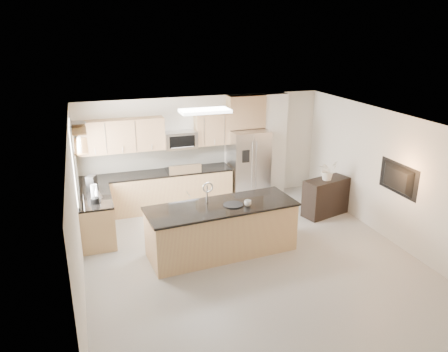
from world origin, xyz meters
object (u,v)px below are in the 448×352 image
object	(u,v)px
credenza	(326,197)
kettle	(97,192)
platter	(233,205)
blender	(95,195)
microwave	(180,140)
bowl	(77,124)
island	(222,229)
television	(395,179)
refrigerator	(248,165)
flower_vase	(328,165)
coffee_maker	(92,184)
range	(183,188)
cup	(248,203)

from	to	relation	value
credenza	kettle	distance (m)	5.08
platter	blender	world-z (taller)	blender
microwave	bowl	distance (m)	2.61
island	television	xyz separation A→B (m)	(3.34, -0.64, 0.86)
refrigerator	bowl	bearing A→B (deg)	-166.98
microwave	island	world-z (taller)	microwave
kettle	flower_vase	distance (m)	5.03
refrigerator	coffee_maker	size ratio (longest dim) A/B	5.50
credenza	blender	size ratio (longest dim) A/B	2.85
microwave	kettle	world-z (taller)	microwave
kettle	television	world-z (taller)	television
range	platter	bearing A→B (deg)	-81.57
blender	coffee_maker	distance (m)	0.73
kettle	cup	bearing A→B (deg)	-28.89
blender	flower_vase	distance (m)	5.07
blender	coffee_maker	size ratio (longest dim) A/B	1.17
kettle	refrigerator	bearing A→B (deg)	17.29
range	microwave	world-z (taller)	microwave
range	cup	bearing A→B (deg)	-76.73
microwave	kettle	xyz separation A→B (m)	(-2.02, -1.32, -0.59)
range	blender	distance (m)	2.62
refrigerator	platter	distance (m)	2.81
kettle	credenza	bearing A→B (deg)	-3.78
platter	flower_vase	size ratio (longest dim) A/B	0.55
island	credenza	size ratio (longest dim) A/B	2.69
credenza	television	size ratio (longest dim) A/B	1.01
blender	cup	bearing A→B (deg)	-23.64
range	flower_vase	size ratio (longest dim) A/B	1.67
refrigerator	coffee_maker	xyz separation A→B (m)	(-3.75, -0.70, 0.18)
refrigerator	platter	xyz separation A→B (m)	(-1.28, -2.50, 0.10)
bowl	range	bearing A→B (deg)	22.90
kettle	blender	bearing A→B (deg)	-100.10
credenza	microwave	bearing A→B (deg)	136.19
bowl	credenza	bearing A→B (deg)	-6.24
credenza	cup	distance (m)	2.70
blender	range	bearing A→B (deg)	35.39
bowl	platter	bearing A→B (deg)	-31.33
range	platter	distance (m)	2.63
range	cup	size ratio (longest dim) A/B	8.31
kettle	flower_vase	xyz separation A→B (m)	(5.01, -0.36, 0.17)
microwave	television	size ratio (longest dim) A/B	0.71
platter	bowl	world-z (taller)	bowl
microwave	refrigerator	distance (m)	1.82
microwave	flower_vase	size ratio (longest dim) A/B	1.11
island	blender	world-z (taller)	island
cup	platter	xyz separation A→B (m)	(-0.25, 0.11, -0.04)
island	flower_vase	world-z (taller)	flower_vase
platter	blender	xyz separation A→B (m)	(-2.45, 1.08, 0.09)
range	kettle	bearing A→B (deg)	-149.49
range	bowl	size ratio (longest dim) A/B	2.73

